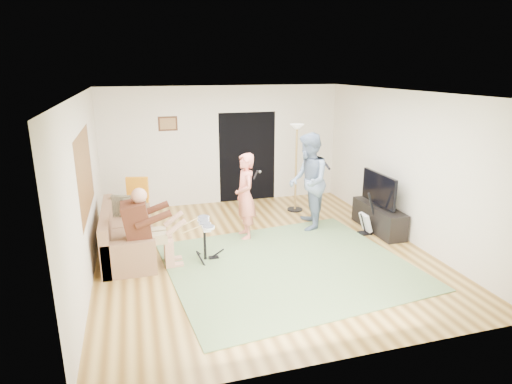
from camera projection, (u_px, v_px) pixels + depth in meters
floor at (262, 251)px, 7.46m from camera, size 6.00×6.00×0.00m
walls at (262, 176)px, 7.08m from camera, size 5.50×6.00×2.70m
ceiling at (262, 93)px, 6.70m from camera, size 6.00×6.00×0.00m
window_blinds at (85, 173)px, 6.48m from camera, size 0.00×2.05×2.05m
doorway at (247, 157)px, 10.07m from camera, size 2.10×0.00×2.10m
picture_frame at (168, 124)px, 9.35m from camera, size 0.42×0.03×0.32m
area_rug at (289, 265)px, 6.91m from camera, size 4.04×3.65×0.02m
sofa at (124, 239)px, 7.31m from camera, size 0.82×1.99×0.80m
drummer at (149, 237)px, 6.75m from camera, size 0.86×0.48×1.32m
drum_kit at (205, 243)px, 7.04m from camera, size 0.38×0.68×0.70m
singer at (245, 196)px, 7.87m from camera, size 0.39×0.59×1.61m
microphone at (256, 175)px, 7.81m from camera, size 0.06×0.06×0.24m
guitarist at (308, 182)px, 8.31m from camera, size 0.96×1.10×1.90m
guitar_held at (318, 164)px, 8.27m from camera, size 0.28×0.61×0.26m
guitar_spare at (366, 222)px, 8.17m from camera, size 0.30×0.27×0.83m
torchiere_lamp at (296, 152)px, 9.23m from camera, size 0.34×0.34×1.93m
dining_chair at (137, 212)px, 8.31m from camera, size 0.53×0.56×1.04m
tv_cabinet at (379, 218)px, 8.36m from camera, size 0.40×1.40×0.50m
television at (379, 189)px, 8.18m from camera, size 0.06×1.09×0.60m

